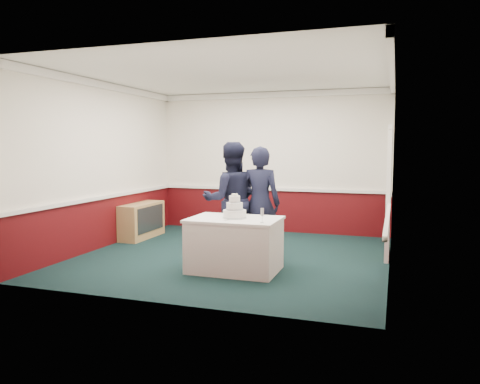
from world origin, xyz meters
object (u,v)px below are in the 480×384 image
(wedding_cake, at_px, (235,211))
(champagne_flute, at_px, (262,213))
(sideboard, at_px, (142,221))
(person_man, at_px, (231,200))
(cake_knife, at_px, (228,220))
(person_woman, at_px, (260,203))
(cake_table, at_px, (235,244))

(wedding_cake, xyz_separation_m, champagne_flute, (0.50, -0.28, 0.03))
(champagne_flute, bearing_deg, wedding_cake, 150.75)
(sideboard, xyz_separation_m, person_man, (2.27, -1.01, 0.61))
(cake_knife, bearing_deg, person_woman, 90.92)
(cake_table, distance_m, person_man, 1.02)
(sideboard, height_order, champagne_flute, champagne_flute)
(cake_knife, bearing_deg, champagne_flute, 2.33)
(person_woman, bearing_deg, cake_knife, 76.03)
(sideboard, distance_m, wedding_cake, 3.21)
(champagne_flute, distance_m, person_man, 1.35)
(wedding_cake, distance_m, person_woman, 0.83)
(champagne_flute, bearing_deg, cake_knife, 171.42)
(cake_knife, relative_size, champagne_flute, 1.07)
(cake_knife, bearing_deg, cake_table, 92.38)
(wedding_cake, bearing_deg, sideboard, 145.37)
(sideboard, distance_m, person_man, 2.56)
(cake_table, bearing_deg, champagne_flute, -29.25)
(cake_table, height_order, person_woman, person_woman)
(cake_knife, height_order, champagne_flute, champagne_flute)
(wedding_cake, bearing_deg, champagne_flute, -29.25)
(sideboard, height_order, wedding_cake, wedding_cake)
(champagne_flute, height_order, person_man, person_man)
(wedding_cake, height_order, cake_knife, wedding_cake)
(cake_table, height_order, cake_knife, cake_knife)
(person_woman, bearing_deg, person_man, -0.24)
(cake_knife, xyz_separation_m, champagne_flute, (0.53, -0.08, 0.14))
(wedding_cake, xyz_separation_m, cake_knife, (-0.03, -0.20, -0.11))
(sideboard, xyz_separation_m, wedding_cake, (2.60, -1.80, 0.55))
(sideboard, xyz_separation_m, champagne_flute, (3.10, -2.08, 0.58))
(cake_table, xyz_separation_m, cake_knife, (-0.03, -0.20, 0.39))
(wedding_cake, bearing_deg, cake_knife, -98.53)
(sideboard, height_order, person_woman, person_woman)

